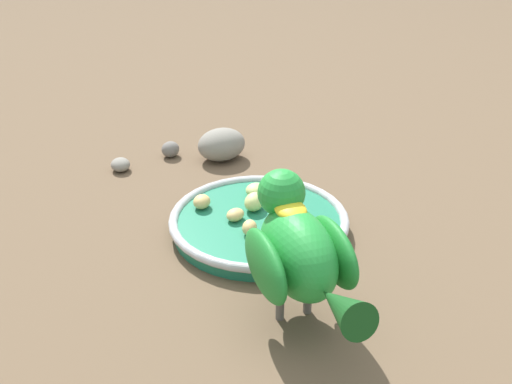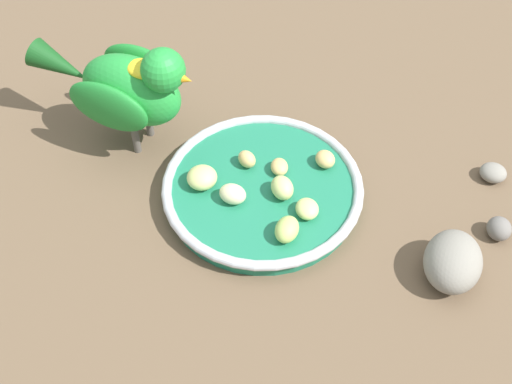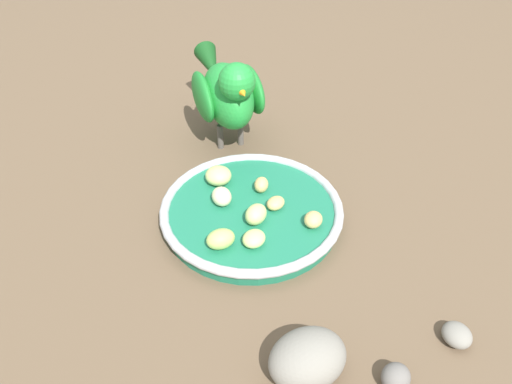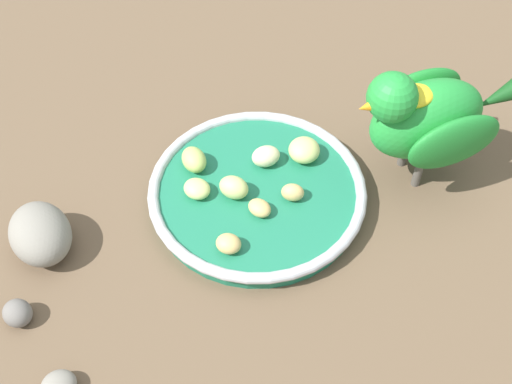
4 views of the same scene
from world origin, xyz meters
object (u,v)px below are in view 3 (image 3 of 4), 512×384
apple_piece_0 (254,239)px  pebble_1 (396,377)px  apple_piece_3 (256,214)px  rock_large (307,359)px  apple_piece_7 (313,220)px  pebble_0 (457,335)px  apple_piece_1 (222,196)px  apple_piece_6 (276,203)px  parrot (227,91)px  apple_piece_4 (218,176)px  feeding_bowl (252,212)px  apple_piece_2 (261,185)px  apple_piece_5 (221,239)px

apple_piece_0 → pebble_1: size_ratio=1.00×
apple_piece_3 → rock_large: (0.20, -0.04, -0.01)m
apple_piece_7 → pebble_0: size_ratio=0.81×
apple_piece_1 → pebble_0: 0.31m
pebble_0 → rock_large: bearing=-103.1°
apple_piece_6 → pebble_0: size_ratio=0.81×
apple_piece_3 → apple_piece_6: bearing=109.7°
parrot → pebble_0: 0.44m
apple_piece_1 → apple_piece_4: size_ratio=0.89×
apple_piece_7 → parrot: size_ratio=0.12×
feeding_bowl → apple_piece_3: apple_piece_3 is taller
feeding_bowl → apple_piece_1: (-0.03, -0.03, 0.02)m
apple_piece_1 → apple_piece_2: bearing=90.3°
apple_piece_0 → apple_piece_5: (-0.01, -0.04, 0.00)m
apple_piece_4 → apple_piece_0: bearing=-4.2°
apple_piece_2 → apple_piece_6: apple_piece_2 is taller
apple_piece_5 → apple_piece_3: bearing=109.5°
apple_piece_1 → rock_large: (0.25, -0.02, -0.00)m
apple_piece_5 → apple_piece_4: bearing=158.0°
feeding_bowl → parrot: (-0.18, 0.05, 0.08)m
apple_piece_5 → pebble_1: bearing=19.7°
apple_piece_3 → apple_piece_4: bearing=-173.7°
apple_piece_0 → rock_large: rock_large is taller
apple_piece_7 → pebble_0: bearing=14.7°
apple_piece_3 → apple_piece_1: bearing=-155.7°
feeding_bowl → apple_piece_5: bearing=-54.3°
apple_piece_4 → apple_piece_2: bearing=47.3°
apple_piece_0 → apple_piece_5: apple_piece_5 is taller
apple_piece_2 → apple_piece_5: size_ratio=0.71×
parrot → feeding_bowl: bearing=-7.2°
apple_piece_2 → apple_piece_7: same height
parrot → pebble_1: 0.45m
feeding_bowl → apple_piece_1: apple_piece_1 is taller
feeding_bowl → apple_piece_4: 0.07m
apple_piece_0 → rock_large: (0.16, -0.02, -0.00)m
feeding_bowl → apple_piece_6: 0.03m
parrot → pebble_1: (0.44, -0.03, -0.08)m
apple_piece_2 → apple_piece_6: 0.04m
apple_piece_5 → parrot: parrot is taller
apple_piece_3 → apple_piece_5: bearing=-70.5°
apple_piece_1 → apple_piece_4: apple_piece_4 is taller
parrot → apple_piece_5: bearing=-18.4°
apple_piece_0 → apple_piece_6: 0.07m
apple_piece_6 → apple_piece_7: apple_piece_7 is taller
apple_piece_2 → apple_piece_4: size_ratio=0.69×
apple_piece_0 → parrot: bearing=162.7°
apple_piece_4 → pebble_1: apple_piece_4 is taller
apple_piece_4 → pebble_0: 0.35m
apple_piece_2 → pebble_0: (0.28, 0.08, -0.02)m
apple_piece_3 → apple_piece_6: apple_piece_3 is taller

